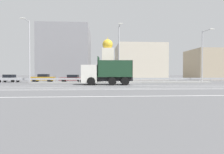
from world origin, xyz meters
name	(u,v)px	position (x,y,z in m)	size (l,w,h in m)	color
ground_plane	(125,84)	(0.00, 0.00, 0.00)	(320.00, 320.00, 0.00)	#565659
lane_strip_0	(108,86)	(-2.84, -4.67, 0.00)	(52.52, 0.16, 0.01)	silver
lane_strip_1	(109,87)	(-2.84, -7.11, 0.00)	(52.52, 0.16, 0.01)	silver
lane_strip_2	(110,89)	(-2.84, -8.96, 0.00)	(52.52, 0.16, 0.01)	silver
lane_strip_3	(111,90)	(-2.84, -10.00, 0.00)	(52.52, 0.16, 0.01)	silver
lane_strip_4	(115,96)	(-2.84, -14.91, 0.00)	(52.52, 0.16, 0.01)	silver
median_island	(124,82)	(0.00, 1.86, 0.09)	(28.89, 1.10, 0.18)	gray
median_guardrail	(123,79)	(0.00, 3.23, 0.57)	(52.52, 0.09, 0.78)	#9EA0A5
dump_truck	(101,75)	(-3.74, -2.81, 1.35)	(6.86, 3.07, 3.71)	silver
median_road_sign	(93,75)	(-4.94, 1.86, 1.20)	(0.81, 0.16, 2.22)	white
street_lamp_0	(29,49)	(-14.80, 1.75, 5.34)	(0.71, 2.21, 9.70)	#ADADB2
street_lamp_1	(119,51)	(-0.78, 1.72, 5.08)	(0.70, 2.46, 9.13)	#ADADB2
street_lamp_2	(203,54)	(13.25, 1.80, 4.81)	(0.72, 2.40, 8.61)	#ADADB2
parked_car_0	(9,78)	(-19.95, 5.94, 0.67)	(3.92, 2.00, 1.33)	#A3A3A8
parked_car_1	(43,78)	(-13.99, 5.79, 0.72)	(4.13, 1.91, 1.42)	#B27A14
parked_car_2	(73,78)	(-8.78, 5.73, 0.66)	(4.51, 2.22, 1.30)	maroon
parked_car_3	(107,78)	(-2.62, 6.16, 0.77)	(4.18, 1.79, 1.50)	#A3A3A8
background_building_0	(67,54)	(-12.48, 20.47, 6.58)	(11.80, 13.41, 13.15)	gray
background_building_1	(139,63)	(6.37, 19.46, 4.42)	(11.65, 11.68, 8.84)	beige
background_building_2	(221,65)	(27.93, 17.92, 3.87)	(16.13, 8.87, 7.74)	tan
church_tower	(108,59)	(-1.46, 28.81, 6.02)	(3.60, 3.60, 13.20)	silver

